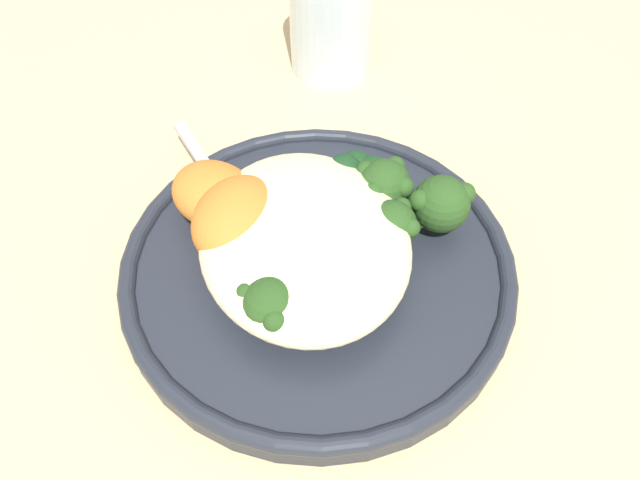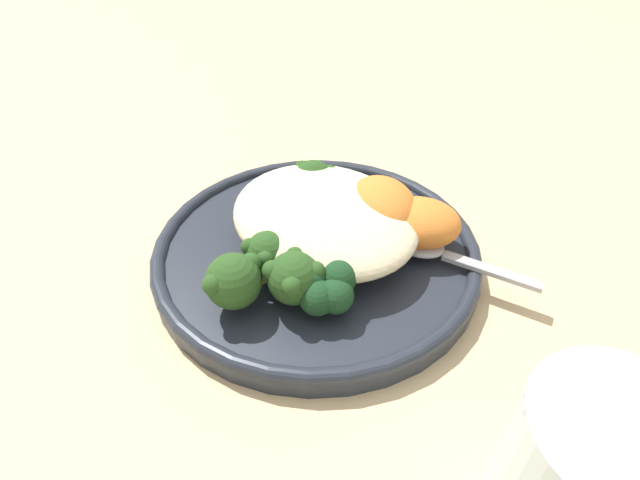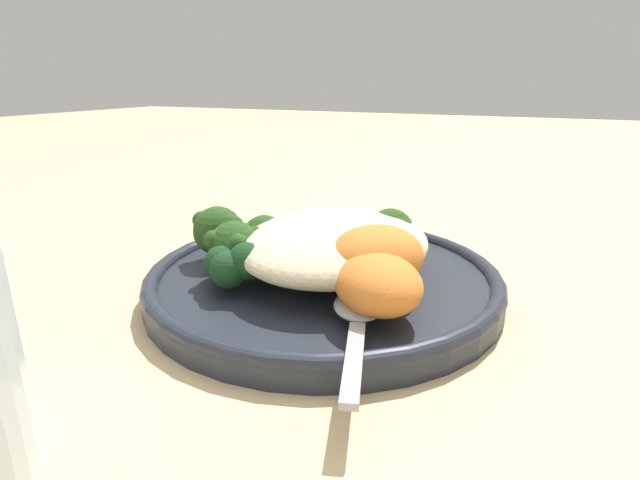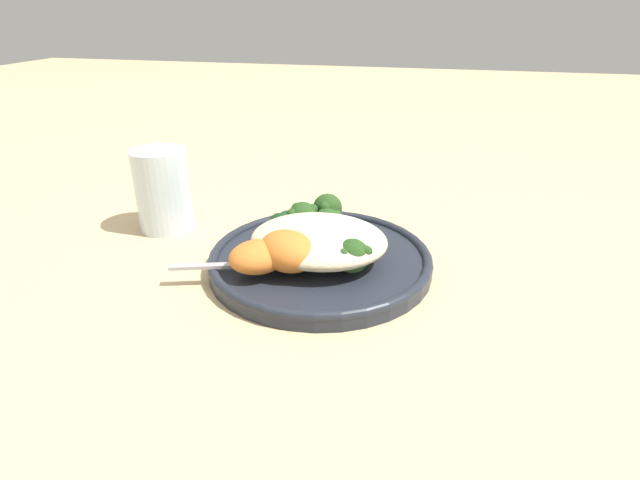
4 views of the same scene
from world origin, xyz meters
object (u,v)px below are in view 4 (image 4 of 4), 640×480
(kale_tuft, at_px, (287,222))
(water_glass, at_px, (163,190))
(broccoli_stalk_0, at_px, (342,254))
(sweet_potato_chunk_0, at_px, (288,247))
(sweet_potato_chunk_1, at_px, (259,257))
(sweet_potato_chunk_2, at_px, (288,251))
(quinoa_mound, at_px, (319,240))
(spoon, at_px, (247,263))
(broccoli_stalk_1, at_px, (349,249))
(broccoli_stalk_4, at_px, (325,225))
(plate, at_px, (320,259))
(broccoli_stalk_5, at_px, (325,213))
(broccoli_stalk_3, at_px, (340,236))
(broccoli_stalk_2, at_px, (342,240))
(broccoli_stalk_6, at_px, (303,222))

(kale_tuft, xyz_separation_m, water_glass, (0.19, -0.02, 0.02))
(broccoli_stalk_0, distance_m, sweet_potato_chunk_0, 0.07)
(sweet_potato_chunk_1, relative_size, sweet_potato_chunk_2, 0.92)
(quinoa_mound, bearing_deg, sweet_potato_chunk_0, 28.64)
(quinoa_mound, bearing_deg, spoon, 32.91)
(quinoa_mound, relative_size, broccoli_stalk_1, 1.72)
(broccoli_stalk_4, height_order, sweet_potato_chunk_1, same)
(plate, xyz_separation_m, broccoli_stalk_5, (0.01, -0.08, 0.03))
(broccoli_stalk_3, xyz_separation_m, spoon, (0.09, 0.08, -0.01))
(kale_tuft, bearing_deg, sweet_potato_chunk_0, 108.01)
(sweet_potato_chunk_1, bearing_deg, broccoli_stalk_0, -162.54)
(broccoli_stalk_2, distance_m, sweet_potato_chunk_0, 0.07)
(broccoli_stalk_4, bearing_deg, broccoli_stalk_3, -122.60)
(spoon, relative_size, water_glass, 1.06)
(broccoli_stalk_0, height_order, kale_tuft, broccoli_stalk_0)
(plate, distance_m, broccoli_stalk_1, 0.05)
(sweet_potato_chunk_1, height_order, water_glass, water_glass)
(broccoli_stalk_3, bearing_deg, broccoli_stalk_2, -92.77)
(broccoli_stalk_0, distance_m, broccoli_stalk_5, 0.12)
(broccoli_stalk_6, xyz_separation_m, sweet_potato_chunk_0, (-0.00, 0.07, -0.00))
(kale_tuft, bearing_deg, sweet_potato_chunk_1, 89.20)
(kale_tuft, bearing_deg, spoon, 79.27)
(sweet_potato_chunk_0, relative_size, sweet_potato_chunk_1, 0.70)
(spoon, bearing_deg, water_glass, -53.21)
(broccoli_stalk_4, distance_m, kale_tuft, 0.05)
(quinoa_mound, distance_m, broccoli_stalk_1, 0.04)
(quinoa_mound, xyz_separation_m, sweet_potato_chunk_2, (0.03, 0.04, 0.00))
(kale_tuft, xyz_separation_m, spoon, (0.02, 0.10, -0.01))
(broccoli_stalk_1, bearing_deg, sweet_potato_chunk_1, -153.42)
(plate, height_order, quinoa_mound, quinoa_mound)
(broccoli_stalk_3, relative_size, broccoli_stalk_5, 0.65)
(broccoli_stalk_1, height_order, sweet_potato_chunk_0, same)
(quinoa_mound, bearing_deg, water_glass, -16.94)
(sweet_potato_chunk_1, height_order, sweet_potato_chunk_2, sweet_potato_chunk_2)
(sweet_potato_chunk_0, xyz_separation_m, sweet_potato_chunk_2, (-0.01, 0.02, 0.01))
(water_glass, bearing_deg, broccoli_stalk_6, 174.19)
(sweet_potato_chunk_0, bearing_deg, water_glass, -23.52)
(broccoli_stalk_2, relative_size, broccoli_stalk_3, 1.05)
(sweet_potato_chunk_2, bearing_deg, spoon, 7.85)
(broccoli_stalk_6, distance_m, water_glass, 0.21)
(sweet_potato_chunk_2, xyz_separation_m, kale_tuft, (0.03, -0.09, -0.01))
(spoon, bearing_deg, broccoli_stalk_1, -175.73)
(sweet_potato_chunk_0, bearing_deg, broccoli_stalk_3, -138.07)
(kale_tuft, bearing_deg, broccoli_stalk_2, 160.80)
(broccoli_stalk_1, distance_m, broccoli_stalk_5, 0.10)
(broccoli_stalk_4, bearing_deg, kale_tuft, 104.22)
(broccoli_stalk_4, distance_m, sweet_potato_chunk_1, 0.12)
(broccoli_stalk_5, xyz_separation_m, sweet_potato_chunk_2, (0.01, 0.13, 0.00))
(broccoli_stalk_4, bearing_deg, quinoa_mound, -162.86)
(sweet_potato_chunk_2, distance_m, kale_tuft, 0.10)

